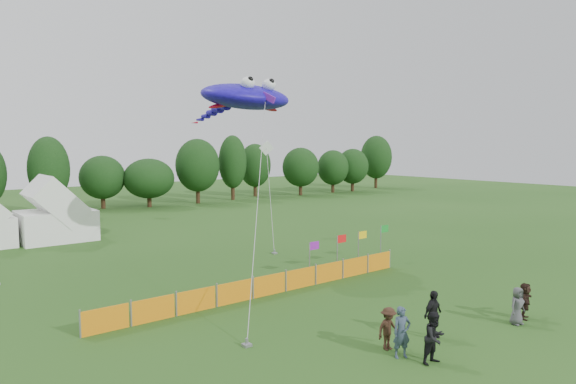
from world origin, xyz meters
TOP-DOWN VIEW (x-y plane):
  - ground at (0.00, 0.00)m, footprint 160.00×160.00m
  - treeline at (1.61, 44.93)m, footprint 104.57×8.78m
  - tent_right at (-4.15, 29.24)m, footprint 5.35×4.28m
  - barrier_fence at (0.12, 7.63)m, footprint 17.90×0.06m
  - flag_row at (7.22, 9.10)m, footprint 6.73×0.29m
  - spectator_a at (-0.67, -1.15)m, footprint 0.77×0.65m
  - spectator_b at (-0.19, -2.15)m, footprint 0.90×0.72m
  - spectator_c at (-0.50, -0.42)m, footprint 1.02×0.61m
  - spectator_d at (1.69, -0.73)m, footprint 1.11×0.53m
  - spectator_e at (5.63, -2.00)m, footprint 0.82×0.59m
  - spectator_f at (6.56, -1.85)m, footprint 1.49×0.99m
  - stingray_kite at (2.97, 14.12)m, footprint 10.66×18.75m
  - small_kite_white at (9.39, 20.26)m, footprint 5.41×7.50m

SIDE VIEW (x-z plane):
  - ground at x=0.00m, z-range 0.00..0.00m
  - barrier_fence at x=0.12m, z-range 0.00..1.00m
  - spectator_f at x=6.56m, z-range 0.00..1.54m
  - spectator_e at x=5.63m, z-range 0.00..1.55m
  - spectator_c at x=-0.50m, z-range 0.00..1.56m
  - spectator_b at x=-0.19m, z-range 0.00..1.77m
  - spectator_a at x=-0.67m, z-range 0.00..1.80m
  - spectator_d at x=1.69m, z-range 0.00..1.84m
  - flag_row at x=7.22m, z-range 0.29..2.54m
  - tent_right at x=-4.15m, z-range 0.02..3.80m
  - treeline at x=1.61m, z-range 0.00..8.36m
  - small_kite_white at x=9.39m, z-range 1.33..9.00m
  - stingray_kite at x=2.97m, z-range 4.52..15.77m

